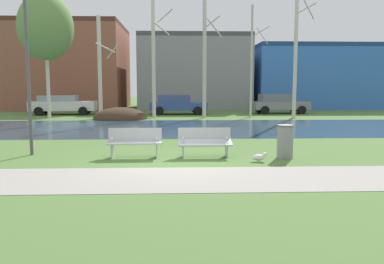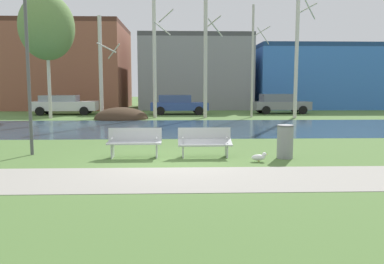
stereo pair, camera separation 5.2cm
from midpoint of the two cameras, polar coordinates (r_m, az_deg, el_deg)
ground_plane at (r=20.75m, az=-2.88°, el=0.84°), size 120.00×120.00×0.00m
paved_path_strip at (r=9.00m, az=-3.72°, el=-6.87°), size 60.00×2.46×0.01m
river_band at (r=20.05m, az=-2.91°, el=0.65°), size 80.00×8.75×0.01m
soil_mound at (r=25.78m, az=-10.50°, el=1.88°), size 3.50×2.98×1.54m
bench_left at (r=11.72m, az=-8.52°, el=-1.43°), size 1.61×0.58×0.87m
bench_right at (r=11.68m, az=1.76°, el=-1.39°), size 1.61×0.58×0.87m
trash_bin at (r=11.79m, az=13.35°, el=-1.28°), size 0.50×0.50×0.99m
seagull at (r=11.15m, az=9.69°, el=-3.63°), size 0.47×0.17×0.27m
streetlamp at (r=13.08m, az=-23.33°, el=14.95°), size 0.32×0.32×6.31m
birch_far_left at (r=27.62m, az=-20.70°, el=14.16°), size 3.52×3.52×8.03m
birch_left at (r=26.68m, az=-13.35°, el=9.31°), size 1.46×2.38×6.69m
birch_center_left at (r=26.56m, az=-5.68°, el=12.32°), size 1.43×2.39×9.31m
birch_center at (r=26.40m, az=1.85°, el=12.01°), size 1.27×2.15×8.98m
birch_center_right at (r=27.30m, az=8.72°, el=10.34°), size 1.23×2.23×7.58m
birch_right at (r=27.20m, az=14.96°, el=11.99°), size 1.35×2.34×9.24m
parked_van_nearest_white at (r=30.86m, az=-18.48°, el=3.88°), size 4.86×2.31×1.46m
parked_sedan_second_blue at (r=29.64m, az=-2.31°, el=4.10°), size 4.41×2.19×1.47m
parked_hatch_third_grey at (r=31.21m, az=12.53°, el=4.13°), size 4.42×2.17×1.53m
building_brick_low at (r=39.88m, az=-17.78°, el=9.05°), size 10.83×9.68×7.93m
building_grey_warehouse at (r=38.93m, az=0.18°, el=8.64°), size 10.31×9.05×6.87m
building_blue_store at (r=42.02m, az=20.50°, el=7.49°), size 17.39×9.40×6.01m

